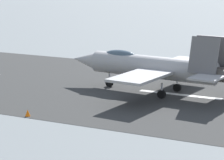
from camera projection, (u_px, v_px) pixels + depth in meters
The scene contains 4 objects.
ground_plane at pixel (188, 96), 51.12m from camera, with size 400.00×400.00×0.00m, color slate.
runway_strip at pixel (188, 96), 51.11m from camera, with size 240.00×26.00×0.02m.
fighter_jet at pixel (151, 66), 51.95m from camera, with size 17.14×14.67×5.71m.
marker_cone_mid at pixel (28, 113), 44.10m from camera, with size 0.44×0.44×0.55m, color orange.
Camera 1 is at (-16.32, 47.52, 11.79)m, focal length 89.23 mm.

